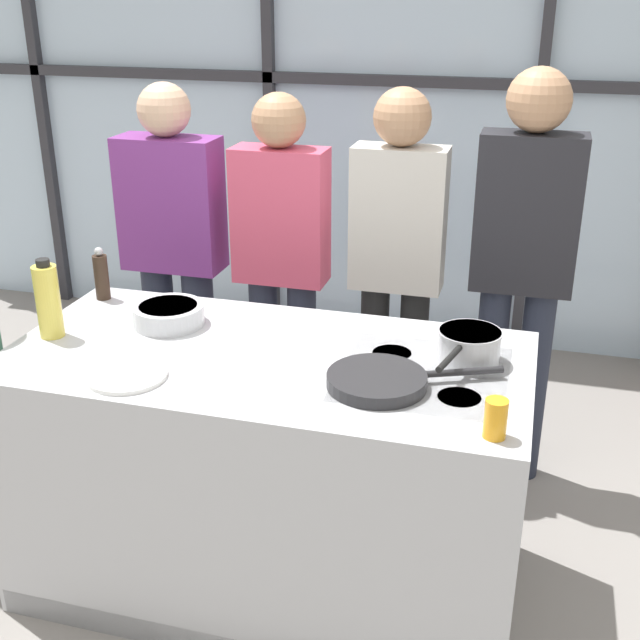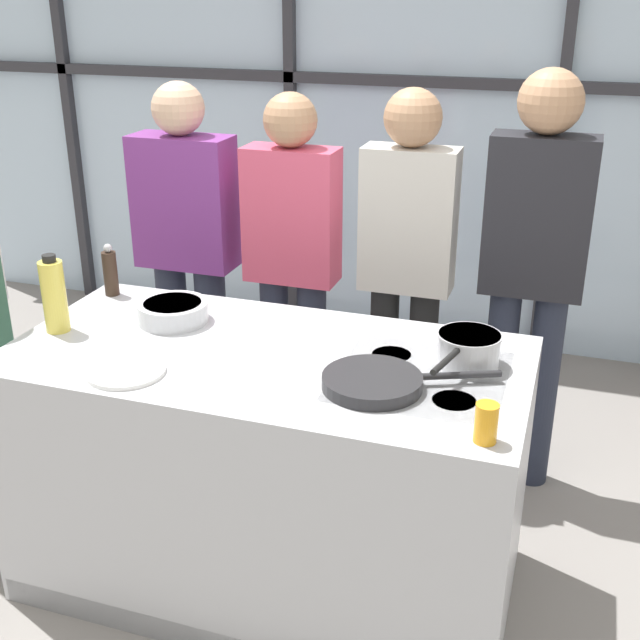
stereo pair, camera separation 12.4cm
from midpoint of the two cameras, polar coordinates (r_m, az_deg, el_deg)
ground_plane at (r=3.15m, az=-2.25°, el=-17.65°), size 18.00×18.00×0.00m
back_window_wall at (r=4.73m, az=7.93°, el=14.87°), size 6.40×0.10×2.80m
demo_island at (r=2.87m, az=-2.38°, el=-10.71°), size 1.72×0.85×0.92m
spectator_far_left at (r=3.76m, az=-8.49°, el=5.43°), size 0.46×0.23×1.66m
spectator_center_left at (r=3.56m, az=-0.99°, el=4.71°), size 0.41×0.23×1.64m
spectator_center_right at (r=3.42m, az=7.23°, el=4.35°), size 0.39×0.23×1.67m
spectator_far_right at (r=3.35m, az=15.98°, el=4.20°), size 0.41×0.25×1.76m
frying_pan at (r=2.43m, az=5.37°, el=-4.36°), size 0.52×0.32×0.04m
saucepan at (r=2.60m, az=11.86°, el=-2.01°), size 0.20×0.37×0.11m
white_plate at (r=2.57m, az=-12.30°, el=-3.59°), size 0.25×0.25×0.01m
mixing_bowl at (r=2.92m, az=-9.22°, el=0.62°), size 0.25×0.25×0.07m
oil_bottle at (r=2.90m, az=-17.23°, el=1.66°), size 0.08×0.08×0.28m
pepper_grinder at (r=3.20m, az=-13.62°, el=3.33°), size 0.06×0.06×0.21m
juice_glass_near at (r=2.19m, az=13.34°, el=-7.16°), size 0.06×0.06×0.11m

